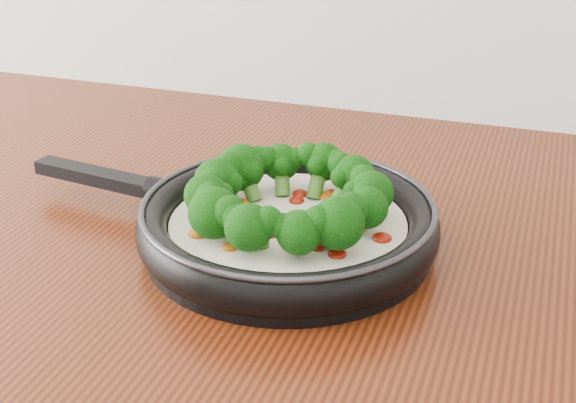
% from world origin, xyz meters
% --- Properties ---
extents(skillet, '(0.47, 0.32, 0.08)m').
position_xyz_m(skillet, '(0.05, 1.07, 0.93)').
color(skillet, black).
rests_on(skillet, counter).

